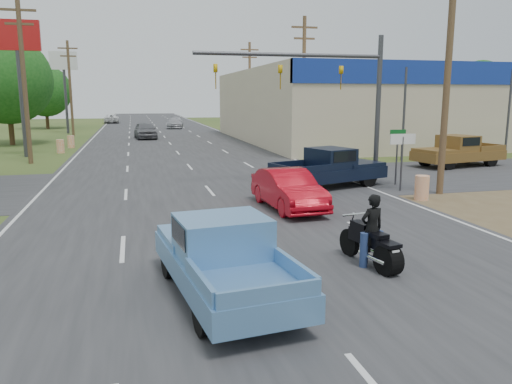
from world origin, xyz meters
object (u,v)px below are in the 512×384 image
object	(u,v)px
red_convertible	(288,190)
motorcycle	(373,247)
brown_pickup	(457,151)
distant_car_white	(112,119)
distant_car_silver	(175,123)
navy_pickup	(331,167)
rider	(372,233)
distant_car_grey	(145,130)
blue_pickup	(222,256)

from	to	relation	value
red_convertible	motorcycle	size ratio (longest dim) A/B	1.91
motorcycle	brown_pickup	xyz separation A→B (m)	(13.26, 15.42, 0.42)
distant_car_white	distant_car_silver	bearing A→B (deg)	116.80
navy_pickup	distant_car_white	bearing A→B (deg)	172.62
red_convertible	rider	size ratio (longest dim) A/B	2.59
distant_car_grey	distant_car_silver	size ratio (longest dim) A/B	0.96
red_convertible	rider	xyz separation A→B (m)	(0.04, -6.61, 0.13)
rider	distant_car_grey	world-z (taller)	rider
motorcycle	distant_car_white	distance (m)	75.13
red_convertible	navy_pickup	bearing A→B (deg)	46.19
distant_car_grey	navy_pickup	bearing A→B (deg)	-80.81
motorcycle	blue_pickup	world-z (taller)	blue_pickup
navy_pickup	distant_car_white	world-z (taller)	navy_pickup
rider	navy_pickup	xyz separation A→B (m)	(3.26, 10.59, 0.06)
blue_pickup	brown_pickup	world-z (taller)	brown_pickup
motorcycle	distant_car_silver	world-z (taller)	distant_car_silver
rider	distant_car_white	world-z (taller)	rider
rider	distant_car_grey	xyz separation A→B (m)	(-4.31, 40.93, -0.01)
red_convertible	brown_pickup	bearing A→B (deg)	29.10
rider	distant_car_grey	size ratio (longest dim) A/B	0.35
brown_pickup	distant_car_white	world-z (taller)	brown_pickup
blue_pickup	navy_pickup	world-z (taller)	navy_pickup
navy_pickup	red_convertible	bearing A→B (deg)	-57.66
blue_pickup	navy_pickup	xyz separation A→B (m)	(7.08, 11.46, 0.06)
red_convertible	distant_car_silver	bearing A→B (deg)	85.66
navy_pickup	motorcycle	bearing A→B (deg)	-35.01
brown_pickup	distant_car_grey	xyz separation A→B (m)	(-17.58, 25.57, -0.10)
rider	brown_pickup	distance (m)	20.29
motorcycle	blue_pickup	distance (m)	3.94
distant_car_grey	distant_car_silver	world-z (taller)	distant_car_grey
brown_pickup	distant_car_grey	world-z (taller)	brown_pickup
red_convertible	motorcycle	world-z (taller)	red_convertible
red_convertible	navy_pickup	xyz separation A→B (m)	(3.29, 3.98, 0.19)
motorcycle	brown_pickup	bearing A→B (deg)	39.35
blue_pickup	navy_pickup	bearing A→B (deg)	51.24
distant_car_grey	distant_car_silver	xyz separation A→B (m)	(4.37, 16.95, -0.10)
blue_pickup	brown_pickup	xyz separation A→B (m)	(17.09, 16.23, 0.09)
motorcycle	rider	bearing A→B (deg)	90.00
motorcycle	distant_car_silver	size ratio (longest dim) A/B	0.45
motorcycle	rider	world-z (taller)	rider
red_convertible	distant_car_grey	bearing A→B (deg)	92.87
distant_car_white	red_convertible	bearing A→B (deg)	96.12
red_convertible	blue_pickup	size ratio (longest dim) A/B	0.84
distant_car_silver	brown_pickup	bearing A→B (deg)	-64.66
blue_pickup	distant_car_silver	size ratio (longest dim) A/B	1.03
rider	distant_car_silver	world-z (taller)	rider
rider	blue_pickup	xyz separation A→B (m)	(-3.83, -0.88, -0.00)
red_convertible	distant_car_grey	distance (m)	34.59
distant_car_white	rider	bearing A→B (deg)	95.50
distant_car_grey	red_convertible	bearing A→B (deg)	-87.71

